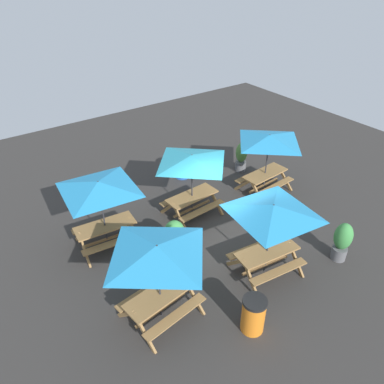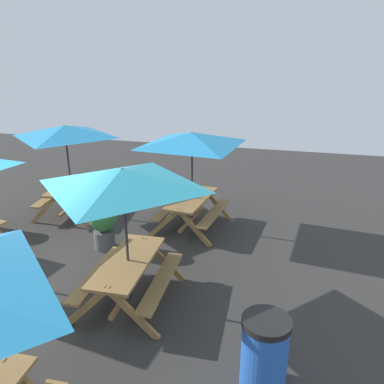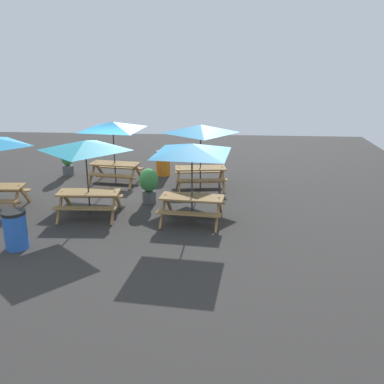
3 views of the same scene
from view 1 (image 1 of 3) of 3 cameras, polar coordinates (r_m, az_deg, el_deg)
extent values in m
plane|color=#33302D|center=(12.03, 4.72, -7.09)|extent=(24.00, 24.00, 0.00)
cube|color=olive|center=(11.60, -13.12, -5.02)|extent=(1.86, 0.88, 0.05)
cube|color=olive|center=(11.36, -12.04, -7.68)|extent=(1.82, 0.44, 0.04)
cube|color=olive|center=(12.21, -13.78, -4.70)|extent=(1.82, 0.44, 0.04)
cube|color=olive|center=(11.43, -16.01, -8.60)|extent=(0.14, 0.80, 0.81)
cube|color=olive|center=(12.00, -16.99, -6.54)|extent=(0.14, 0.80, 0.81)
cube|color=olive|center=(11.73, -8.71, -6.30)|extent=(0.14, 0.80, 0.81)
cube|color=olive|center=(12.27, -10.02, -4.41)|extent=(0.14, 0.80, 0.81)
cube|color=olive|center=(11.92, -12.81, -7.00)|extent=(1.56, 0.22, 0.06)
cylinder|color=#2D2D33|center=(11.36, -13.37, -3.39)|extent=(0.04, 0.04, 2.30)
pyramid|color=#268CC6|center=(10.81, -14.05, 0.94)|extent=(2.81, 2.81, 0.28)
cube|color=olive|center=(9.37, -4.88, -15.32)|extent=(1.88, 0.94, 0.05)
cube|color=olive|center=(9.31, -2.53, -18.39)|extent=(1.82, 0.50, 0.04)
cube|color=olive|center=(9.88, -6.88, -14.66)|extent=(1.82, 0.50, 0.04)
cube|color=olive|center=(9.18, -7.25, -20.54)|extent=(0.17, 0.80, 0.81)
cube|color=olive|center=(9.57, -10.02, -17.84)|extent=(0.17, 0.80, 0.81)
cube|color=olive|center=(9.79, 0.30, -15.64)|extent=(0.17, 0.80, 0.81)
cube|color=olive|center=(10.16, -2.62, -13.38)|extent=(0.17, 0.80, 0.81)
cube|color=olive|center=(9.76, -4.73, -17.36)|extent=(1.56, 0.28, 0.06)
cylinder|color=#2D2D33|center=(9.07, -5.00, -13.60)|extent=(0.04, 0.04, 2.30)
pyramid|color=#268CC6|center=(8.36, -5.33, -8.82)|extent=(2.25, 2.25, 0.28)
cube|color=olive|center=(12.62, 0.00, -0.61)|extent=(1.84, 0.80, 0.05)
cube|color=olive|center=(12.44, 1.59, -2.81)|extent=(1.81, 0.36, 0.04)
cube|color=olive|center=(13.14, -1.50, -0.63)|extent=(1.81, 0.36, 0.04)
cube|color=olive|center=(12.21, -1.79, -4.06)|extent=(0.10, 0.80, 0.81)
cube|color=olive|center=(12.69, -3.78, -2.51)|extent=(0.10, 0.80, 0.81)
cube|color=olive|center=(13.02, 3.68, -1.47)|extent=(0.10, 0.80, 0.81)
cube|color=olive|center=(13.48, 1.61, -0.11)|extent=(0.10, 0.80, 0.81)
cube|color=olive|center=(12.92, 0.00, -2.53)|extent=(1.56, 0.16, 0.06)
cylinder|color=#2D2D33|center=(12.40, 0.00, 0.97)|extent=(0.04, 0.04, 2.30)
pyramid|color=teal|center=(11.90, 0.00, 5.10)|extent=(2.11, 2.11, 0.28)
cube|color=olive|center=(10.64, 11.38, -8.83)|extent=(1.87, 0.92, 0.05)
cube|color=olive|center=(10.54, 13.08, -11.71)|extent=(1.82, 0.48, 0.04)
cube|color=olive|center=(11.13, 9.46, -8.33)|extent=(1.82, 0.48, 0.04)
cube|color=olive|center=(10.31, 8.94, -13.00)|extent=(0.16, 0.80, 0.81)
cube|color=olive|center=(10.71, 6.62, -10.60)|extent=(0.16, 0.80, 0.81)
cube|color=olive|center=(11.11, 15.54, -9.93)|extent=(0.16, 0.80, 0.81)
cube|color=olive|center=(11.49, 13.12, -7.84)|extent=(0.16, 0.80, 0.81)
cube|color=olive|center=(10.98, 11.08, -10.86)|extent=(1.56, 0.26, 0.06)
cylinder|color=#2D2D33|center=(10.37, 11.62, -7.14)|extent=(0.04, 0.04, 2.30)
pyramid|color=#268CC6|center=(9.76, 12.27, -2.59)|extent=(2.81, 2.81, 0.28)
cube|color=olive|center=(14.18, 11.09, 2.80)|extent=(1.84, 0.82, 0.05)
cube|color=olive|center=(14.04, 12.65, 0.90)|extent=(1.81, 0.39, 0.04)
cube|color=olive|center=(14.62, 9.35, 2.66)|extent=(1.81, 0.39, 0.04)
cube|color=olive|center=(13.65, 9.94, -0.17)|extent=(0.12, 0.80, 0.81)
cube|color=olive|center=(14.05, 7.73, 1.08)|extent=(0.12, 0.80, 0.81)
cube|color=olive|center=(14.73, 13.98, 1.95)|extent=(0.12, 0.80, 0.81)
cube|color=olive|center=(15.10, 11.83, 3.06)|extent=(0.12, 0.80, 0.81)
cube|color=olive|center=(14.44, 10.87, 1.02)|extent=(1.56, 0.18, 0.06)
cylinder|color=#2D2D33|center=(13.98, 11.26, 4.25)|extent=(0.04, 0.04, 2.30)
pyramid|color=#268CC6|center=(13.54, 11.72, 8.00)|extent=(2.13, 2.13, 0.28)
cylinder|color=blue|center=(14.95, -1.52, 3.85)|extent=(0.56, 0.56, 0.90)
cylinder|color=black|center=(14.72, -1.55, 5.51)|extent=(0.59, 0.59, 0.08)
cylinder|color=orange|center=(9.42, 9.31, -18.11)|extent=(0.56, 0.56, 0.90)
cylinder|color=black|center=(9.05, 9.59, -16.15)|extent=(0.59, 0.59, 0.08)
cylinder|color=#59595B|center=(15.67, 7.40, 3.97)|extent=(0.44, 0.44, 0.40)
ellipsoid|color=#4C7F38|center=(15.38, 7.57, 6.00)|extent=(0.47, 0.47, 0.84)
cylinder|color=#59595B|center=(11.99, 21.45, -8.65)|extent=(0.44, 0.44, 0.40)
ellipsoid|color=#3D8C42|center=(11.61, 22.08, -6.28)|extent=(0.52, 0.52, 0.87)
cylinder|color=#59595B|center=(11.39, -2.62, -8.38)|extent=(0.44, 0.44, 0.40)
ellipsoid|color=#3D8C42|center=(11.02, -2.69, -6.13)|extent=(0.61, 0.61, 0.75)
camera|label=2|loc=(16.00, 9.54, 18.39)|focal=35.00mm
camera|label=3|loc=(20.61, -31.20, 20.09)|focal=40.00mm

